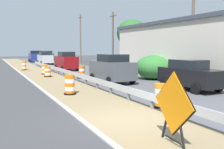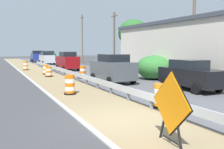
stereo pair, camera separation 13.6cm
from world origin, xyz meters
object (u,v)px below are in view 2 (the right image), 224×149
(traffic_barrel_farther, at_px, (46,70))
(car_lead_near_lane, at_px, (113,68))
(car_lead_far_lane, at_px, (68,61))
(car_distant_b, at_px, (47,58))
(traffic_barrel_far, at_px, (49,72))
(car_trailing_far_lane, at_px, (37,56))
(traffic_barrel_farthest, at_px, (26,66))
(utility_pole_mid, at_px, (114,39))
(utility_pole_far, at_px, (82,38))
(warning_sign_diamond, at_px, (171,106))
(traffic_barrel_nearest, at_px, (160,97))
(car_mid_far_lane, at_px, (43,55))
(traffic_barrel_close, at_px, (70,86))
(utility_pole_near, at_px, (194,26))
(car_distant_a, at_px, (190,75))
(traffic_barrel_mid, at_px, (83,73))
(car_trailing_near_lane, at_px, (50,56))

(traffic_barrel_farther, relative_size, car_lead_near_lane, 0.23)
(car_lead_far_lane, relative_size, car_distant_b, 0.90)
(traffic_barrel_far, xyz_separation_m, car_trailing_far_lane, (3.20, 26.80, 0.66))
(traffic_barrel_far, bearing_deg, traffic_barrel_farthest, 97.14)
(traffic_barrel_farther, distance_m, utility_pole_mid, 11.40)
(utility_pole_far, bearing_deg, warning_sign_diamond, -105.57)
(traffic_barrel_nearest, relative_size, car_trailing_far_lane, 0.25)
(traffic_barrel_nearest, distance_m, car_distant_b, 32.93)
(warning_sign_diamond, relative_size, utility_pole_mid, 0.28)
(warning_sign_diamond, relative_size, car_mid_far_lane, 0.47)
(utility_pole_mid, height_order, utility_pole_far, utility_pole_far)
(traffic_barrel_close, height_order, car_trailing_far_lane, car_trailing_far_lane)
(car_trailing_far_lane, xyz_separation_m, utility_pole_near, (6.82, -34.66, 3.35))
(car_lead_near_lane, xyz_separation_m, car_mid_far_lane, (2.97, 44.78, -0.07))
(traffic_barrel_farthest, bearing_deg, utility_pole_mid, -8.49)
(car_mid_far_lane, height_order, car_distant_a, car_mid_far_lane)
(warning_sign_diamond, bearing_deg, car_lead_far_lane, -93.92)
(utility_pole_near, bearing_deg, car_mid_far_lane, 94.18)
(utility_pole_near, relative_size, utility_pole_far, 0.99)
(traffic_barrel_close, height_order, car_mid_far_lane, car_mid_far_lane)
(car_mid_far_lane, bearing_deg, car_distant_b, -8.41)
(traffic_barrel_close, relative_size, car_trailing_far_lane, 0.27)
(utility_pole_mid, bearing_deg, traffic_barrel_farther, -156.23)
(car_mid_far_lane, distance_m, utility_pole_far, 19.15)
(utility_pole_far, bearing_deg, car_trailing_far_lane, 137.20)
(warning_sign_diamond, bearing_deg, car_trailing_far_lane, -89.36)
(traffic_barrel_close, height_order, utility_pole_mid, utility_pole_mid)
(traffic_barrel_farther, bearing_deg, utility_pole_mid, 23.77)
(traffic_barrel_nearest, xyz_separation_m, car_mid_far_lane, (4.61, 53.03, 0.54))
(car_lead_far_lane, bearing_deg, warning_sign_diamond, 169.18)
(traffic_barrel_farthest, distance_m, car_lead_far_lane, 5.20)
(traffic_barrel_nearest, bearing_deg, car_distant_b, 87.43)
(traffic_barrel_mid, xyz_separation_m, utility_pole_near, (7.56, -5.37, 3.96))
(car_trailing_far_lane, bearing_deg, traffic_barrel_mid, 179.96)
(traffic_barrel_far, height_order, utility_pole_near, utility_pole_near)
(traffic_barrel_nearest, distance_m, car_lead_near_lane, 8.44)
(car_trailing_far_lane, bearing_deg, traffic_barrel_farthest, 168.32)
(warning_sign_diamond, height_order, car_mid_far_lane, warning_sign_diamond)
(utility_pole_near, bearing_deg, traffic_barrel_mid, 144.62)
(car_trailing_near_lane, bearing_deg, traffic_barrel_mid, -7.59)
(car_lead_near_lane, bearing_deg, warning_sign_diamond, 159.21)
(car_lead_near_lane, distance_m, car_distant_b, 24.64)
(traffic_barrel_close, distance_m, car_mid_far_lane, 48.75)
(traffic_barrel_mid, xyz_separation_m, traffic_barrel_farther, (-2.27, 4.90, -0.05))
(traffic_barrel_farther, relative_size, car_lead_far_lane, 0.24)
(car_mid_far_lane, bearing_deg, traffic_barrel_farther, -9.61)
(traffic_barrel_far, relative_size, car_distant_a, 0.22)
(car_trailing_far_lane, relative_size, utility_pole_mid, 0.57)
(traffic_barrel_far, distance_m, traffic_barrel_farther, 2.42)
(warning_sign_diamond, relative_size, car_distant_a, 0.46)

